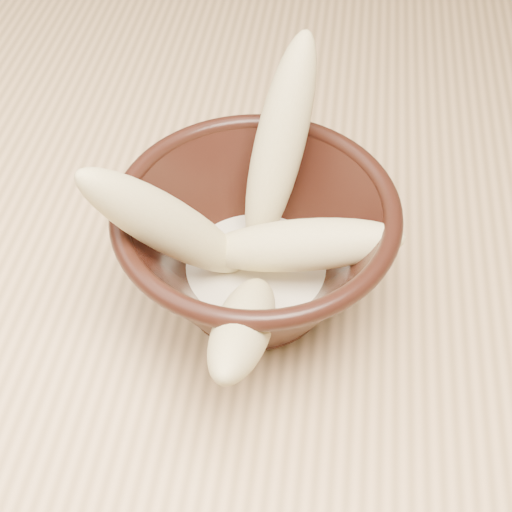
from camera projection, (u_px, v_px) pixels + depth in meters
The scene contains 7 objects.
table at pixel (476, 255), 0.70m from camera, with size 1.20×0.80×0.75m.
bowl at pixel (256, 248), 0.52m from camera, with size 0.20×0.20×0.11m.
milk_puddle at pixel (256, 271), 0.54m from camera, with size 0.11×0.11×0.02m, color beige.
banana_upright at pixel (280, 144), 0.52m from camera, with size 0.04×0.04×0.16m, color #CBBA78.
banana_left at pixel (168, 225), 0.48m from camera, with size 0.04×0.04×0.16m, color #CBBA78.
banana_across at pixel (300, 245), 0.50m from camera, with size 0.04×0.04×0.15m, color #CBBA78.
banana_front at pixel (244, 326), 0.46m from camera, with size 0.04×0.04×0.14m, color #CBBA78.
Camera 1 is at (-0.15, -0.48, 1.20)m, focal length 50.00 mm.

